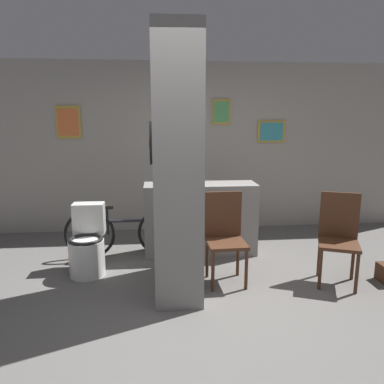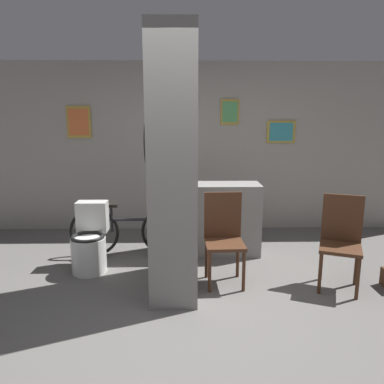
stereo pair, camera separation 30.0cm
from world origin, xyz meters
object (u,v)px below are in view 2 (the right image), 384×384
(chair_near_pillar, at_px, (223,235))
(bottle_tall, at_px, (181,175))
(chair_by_doorway, at_px, (340,238))
(toilet, at_px, (89,243))
(bicycle, at_px, (130,231))

(chair_near_pillar, relative_size, bottle_tall, 3.23)
(chair_by_doorway, relative_size, bottle_tall, 3.23)
(toilet, xyz_separation_m, chair_by_doorway, (2.76, -0.49, 0.21))
(toilet, relative_size, chair_by_doorway, 0.80)
(chair_by_doorway, height_order, bottle_tall, bottle_tall)
(toilet, bearing_deg, chair_by_doorway, -10.07)
(chair_near_pillar, bearing_deg, bicycle, 142.88)
(bottle_tall, bearing_deg, chair_by_doorway, -32.38)
(toilet, bearing_deg, bicycle, 47.40)
(toilet, distance_m, chair_near_pillar, 1.59)
(chair_by_doorway, distance_m, bottle_tall, 2.07)
(chair_by_doorway, bearing_deg, toilet, -168.07)
(bicycle, distance_m, bottle_tall, 0.98)
(toilet, height_order, bicycle, toilet)
(chair_near_pillar, height_order, bottle_tall, bottle_tall)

